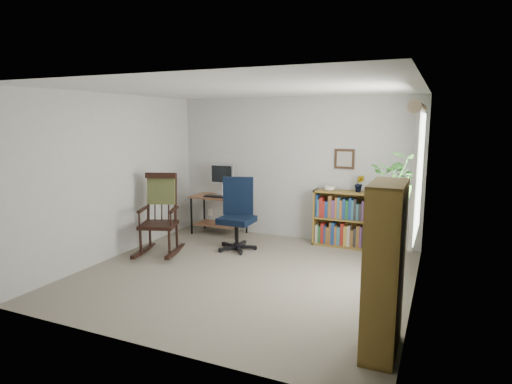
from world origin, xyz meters
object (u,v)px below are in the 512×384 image
at_px(low_bookshelf, 340,219).
at_px(office_chair, 237,214).
at_px(rocking_chair, 158,214).
at_px(tall_bookshelf, 384,269).
at_px(desk, 219,215).

bearing_deg(low_bookshelf, office_chair, -149.07).
xyz_separation_m(rocking_chair, tall_bookshelf, (3.49, -1.52, 0.14)).
distance_m(rocking_chair, tall_bookshelf, 3.81).
xyz_separation_m(rocking_chair, low_bookshelf, (2.43, 1.52, -0.17)).
bearing_deg(desk, office_chair, -45.85).
xyz_separation_m(office_chair, low_bookshelf, (1.44, 0.86, -0.12)).
height_order(desk, low_bookshelf, low_bookshelf).
height_order(office_chair, low_bookshelf, office_chair).
relative_size(desk, low_bookshelf, 1.05).
height_order(desk, rocking_chair, rocking_chair).
xyz_separation_m(desk, office_chair, (0.72, -0.74, 0.23)).
relative_size(rocking_chair, tall_bookshelf, 0.82).
height_order(office_chair, tall_bookshelf, tall_bookshelf).
xyz_separation_m(office_chair, tall_bookshelf, (2.50, -2.18, 0.18)).
distance_m(desk, low_bookshelf, 2.16).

